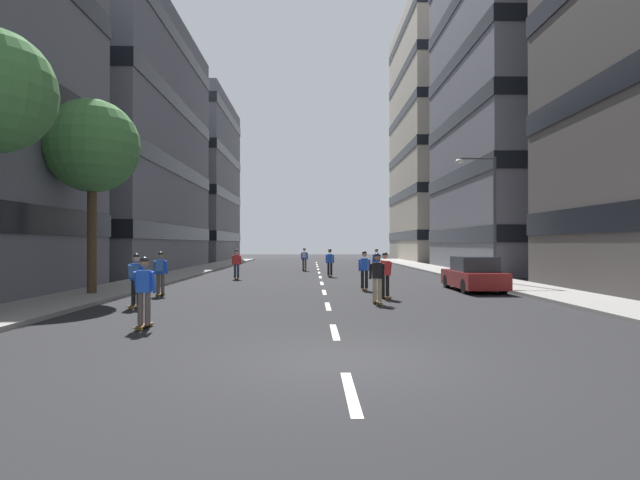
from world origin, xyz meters
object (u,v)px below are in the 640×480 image
at_px(parked_car_near, 474,275).
at_px(skater_2, 364,269).
at_px(skater_6, 377,276).
at_px(skater_9, 377,261).
at_px(skater_5, 304,258).
at_px(skater_8, 144,289).
at_px(street_tree_mid, 92,147).
at_px(skater_0, 136,277).
at_px(skater_4, 160,271).
at_px(skater_7, 385,273).
at_px(skater_1, 237,263).
at_px(streetlamp_right, 488,205).
at_px(skater_3, 330,261).

xyz_separation_m(parked_car_near, skater_2, (-4.85, 0.21, 0.29)).
xyz_separation_m(skater_6, skater_9, (1.86, 14.84, 0.00)).
bearing_deg(skater_5, skater_9, -56.20).
bearing_deg(parked_car_near, skater_8, -138.67).
bearing_deg(street_tree_mid, skater_0, -50.74).
height_order(parked_car_near, skater_4, skater_4).
relative_size(skater_2, skater_8, 1.00).
distance_m(parked_car_near, skater_7, 5.45).
bearing_deg(skater_1, skater_5, 67.75).
height_order(street_tree_mid, skater_4, street_tree_mid).
distance_m(skater_0, skater_8, 4.48).
xyz_separation_m(streetlamp_right, skater_0, (-14.96, -9.68, -3.12)).
height_order(skater_2, skater_5, same).
bearing_deg(skater_9, skater_5, 123.80).
height_order(street_tree_mid, skater_9, street_tree_mid).
height_order(skater_8, skater_9, same).
height_order(skater_0, skater_8, same).
xyz_separation_m(streetlamp_right, skater_2, (-6.82, -3.64, -3.15)).
bearing_deg(skater_2, streetlamp_right, 28.09).
relative_size(streetlamp_right, skater_2, 3.65).
relative_size(skater_1, skater_9, 1.00).
relative_size(street_tree_mid, skater_6, 4.33).
distance_m(skater_6, skater_7, 1.86).
distance_m(parked_car_near, skater_4, 13.46).
bearing_deg(skater_8, street_tree_mid, 120.44).
xyz_separation_m(street_tree_mid, skater_0, (2.97, -3.64, -4.94)).
relative_size(streetlamp_right, skater_7, 3.65).
distance_m(skater_4, skater_7, 8.97).
xyz_separation_m(skater_8, skater_9, (8.30, 19.87, 0.00)).
distance_m(street_tree_mid, skater_0, 6.82).
bearing_deg(skater_6, skater_3, 94.34).
bearing_deg(parked_car_near, skater_9, 107.35).
relative_size(skater_0, skater_9, 1.00).
height_order(streetlamp_right, skater_9, streetlamp_right).
relative_size(skater_1, skater_8, 1.00).
xyz_separation_m(streetlamp_right, skater_3, (-8.03, 5.87, -3.15)).
distance_m(skater_1, skater_8, 17.48).
bearing_deg(skater_5, streetlamp_right, -53.20).
distance_m(street_tree_mid, streetlamp_right, 19.01).
xyz_separation_m(street_tree_mid, skater_7, (11.56, -1.00, -4.97)).
bearing_deg(skater_4, skater_2, 14.89).
bearing_deg(parked_car_near, skater_3, 121.93).
relative_size(street_tree_mid, skater_7, 4.33).
bearing_deg(skater_2, street_tree_mid, -167.77).
bearing_deg(skater_0, skater_3, 65.97).
bearing_deg(skater_9, street_tree_mid, -136.90).
relative_size(parked_car_near, skater_3, 2.47).
bearing_deg(skater_6, skater_2, 88.98).
height_order(streetlamp_right, skater_1, streetlamp_right).
bearing_deg(skater_8, skater_2, 57.45).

